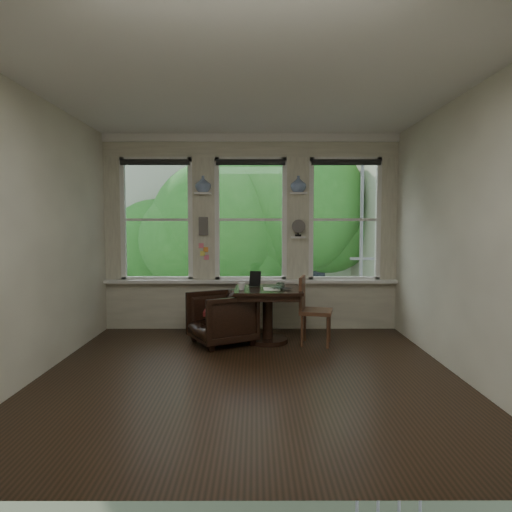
{
  "coord_description": "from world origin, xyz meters",
  "views": [
    {
      "loc": [
        0.07,
        -4.83,
        1.63
      ],
      "look_at": [
        0.08,
        0.9,
        1.23
      ],
      "focal_mm": 32.0,
      "sensor_mm": 36.0,
      "label": 1
    }
  ],
  "objects_px": {
    "armchair_left": "(221,318)",
    "laptop": "(279,289)",
    "mug": "(242,286)",
    "table": "(268,315)",
    "side_chair_right": "(316,311)"
  },
  "relations": [
    {
      "from": "armchair_left",
      "to": "laptop",
      "type": "distance_m",
      "value": 0.88
    },
    {
      "from": "armchair_left",
      "to": "laptop",
      "type": "height_order",
      "value": "laptop"
    },
    {
      "from": "mug",
      "to": "table",
      "type": "bearing_deg",
      "value": 21.73
    },
    {
      "from": "table",
      "to": "armchair_left",
      "type": "relative_size",
      "value": 1.15
    },
    {
      "from": "mug",
      "to": "armchair_left",
      "type": "bearing_deg",
      "value": 169.22
    },
    {
      "from": "laptop",
      "to": "armchair_left",
      "type": "bearing_deg",
      "value": -152.74
    },
    {
      "from": "table",
      "to": "laptop",
      "type": "height_order",
      "value": "laptop"
    },
    {
      "from": "table",
      "to": "laptop",
      "type": "relative_size",
      "value": 2.96
    },
    {
      "from": "side_chair_right",
      "to": "armchair_left",
      "type": "bearing_deg",
      "value": 101.53
    },
    {
      "from": "table",
      "to": "armchair_left",
      "type": "bearing_deg",
      "value": -172.03
    },
    {
      "from": "armchair_left",
      "to": "side_chair_right",
      "type": "relative_size",
      "value": 0.85
    },
    {
      "from": "side_chair_right",
      "to": "laptop",
      "type": "height_order",
      "value": "side_chair_right"
    },
    {
      "from": "table",
      "to": "mug",
      "type": "bearing_deg",
      "value": -158.27
    },
    {
      "from": "side_chair_right",
      "to": "laptop",
      "type": "xyz_separation_m",
      "value": [
        -0.5,
        -0.01,
        0.3
      ]
    },
    {
      "from": "armchair_left",
      "to": "mug",
      "type": "bearing_deg",
      "value": 50.23
    }
  ]
}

